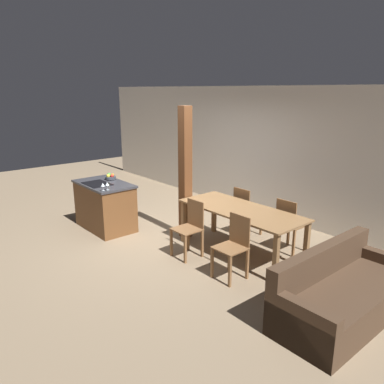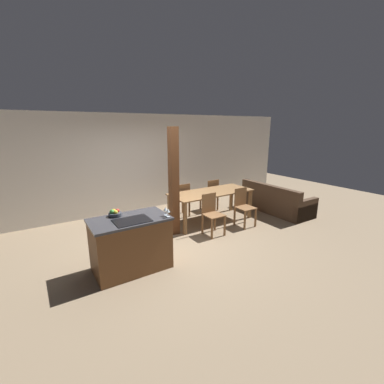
% 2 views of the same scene
% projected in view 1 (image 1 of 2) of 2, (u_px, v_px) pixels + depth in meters
% --- Properties ---
extents(ground_plane, '(16.00, 16.00, 0.00)m').
position_uv_depth(ground_plane, '(163.00, 237.00, 6.89)').
color(ground_plane, '#847056').
extents(wall_back, '(11.20, 0.08, 2.70)m').
position_uv_depth(wall_back, '(254.00, 150.00, 8.08)').
color(wall_back, silver).
rests_on(wall_back, ground_plane).
extents(kitchen_island, '(1.26, 0.75, 0.92)m').
position_uv_depth(kitchen_island, '(105.00, 206.00, 7.23)').
color(kitchen_island, brown).
rests_on(kitchen_island, ground_plane).
extents(fruit_bowl, '(0.21, 0.21, 0.12)m').
position_uv_depth(fruit_bowl, '(110.00, 177.00, 7.36)').
color(fruit_bowl, '#383D47').
rests_on(fruit_bowl, kitchen_island).
extents(wine_glass_near, '(0.07, 0.07, 0.14)m').
position_uv_depth(wine_glass_near, '(103.00, 185.00, 6.48)').
color(wine_glass_near, silver).
rests_on(wine_glass_near, kitchen_island).
extents(wine_glass_middle, '(0.07, 0.07, 0.14)m').
position_uv_depth(wine_glass_middle, '(107.00, 184.00, 6.54)').
color(wine_glass_middle, silver).
rests_on(wine_glass_middle, kitchen_island).
extents(dining_table, '(2.13, 0.87, 0.77)m').
position_uv_depth(dining_table, '(241.00, 215.00, 6.02)').
color(dining_table, olive).
rests_on(dining_table, ground_plane).
extents(dining_chair_near_left, '(0.40, 0.40, 0.92)m').
position_uv_depth(dining_chair_near_left, '(190.00, 227.00, 6.01)').
color(dining_chair_near_left, brown).
rests_on(dining_chair_near_left, ground_plane).
extents(dining_chair_near_right, '(0.40, 0.40, 0.92)m').
position_uv_depth(dining_chair_near_right, '(234.00, 245.00, 5.30)').
color(dining_chair_near_right, brown).
rests_on(dining_chair_near_right, ground_plane).
extents(dining_chair_far_left, '(0.40, 0.40, 0.92)m').
position_uv_depth(dining_chair_far_left, '(245.00, 210.00, 6.84)').
color(dining_chair_far_left, brown).
rests_on(dining_chair_far_left, ground_plane).
extents(dining_chair_far_right, '(0.40, 0.40, 0.92)m').
position_uv_depth(dining_chair_far_right, '(289.00, 224.00, 6.14)').
color(dining_chair_far_right, brown).
rests_on(dining_chair_far_right, ground_plane).
extents(couch, '(0.84, 1.99, 0.80)m').
position_uv_depth(couch, '(342.00, 295.00, 4.42)').
color(couch, '#473323').
rests_on(couch, ground_plane).
extents(timber_post, '(0.18, 0.18, 2.36)m').
position_uv_depth(timber_post, '(185.00, 174.00, 6.63)').
color(timber_post, brown).
rests_on(timber_post, ground_plane).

